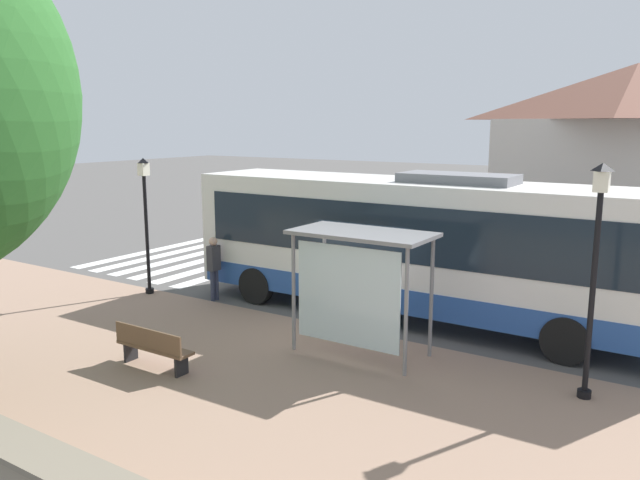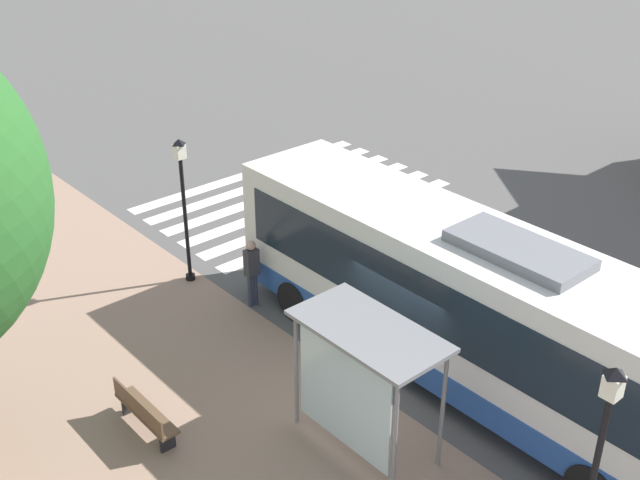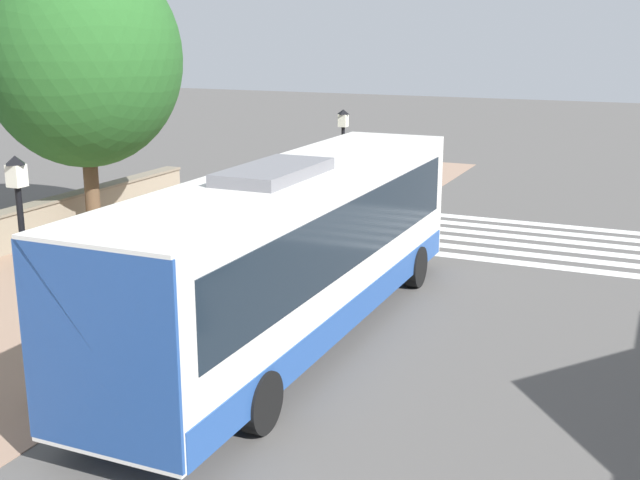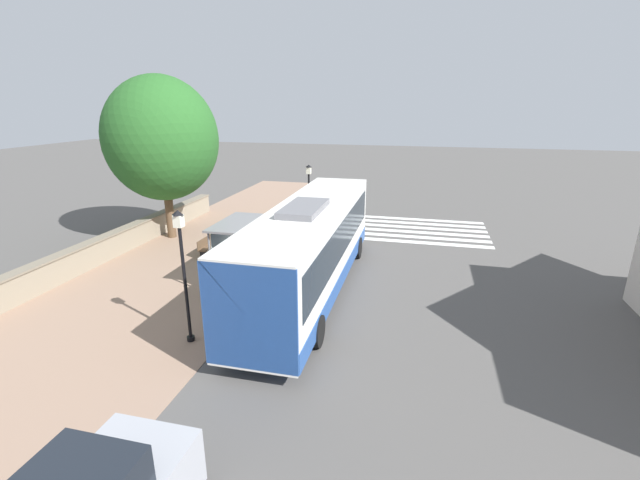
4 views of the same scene
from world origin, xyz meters
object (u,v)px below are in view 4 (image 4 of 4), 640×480
at_px(bus_shelter, 235,234).
at_px(pedestrian, 308,226).
at_px(bus, 311,246).
at_px(street_lamp_near, 309,193).
at_px(street_lamp_far, 183,266).
at_px(shade_tree, 162,139).
at_px(bench, 209,245).

bearing_deg(bus_shelter, pedestrian, 74.30).
xyz_separation_m(bus, pedestrian, (-1.57, 5.41, -0.84)).
bearing_deg(bus, bus_shelter, 179.44).
bearing_deg(pedestrian, street_lamp_near, 103.88).
xyz_separation_m(bus_shelter, pedestrian, (1.51, 5.38, -1.09)).
relative_size(bus, street_lamp_far, 2.90).
xyz_separation_m(bus_shelter, street_lamp_near, (1.01, 7.42, 0.18)).
distance_m(street_lamp_far, shade_tree, 11.85).
height_order(street_lamp_far, shade_tree, shade_tree).
relative_size(bus_shelter, pedestrian, 1.64).
xyz_separation_m(pedestrian, street_lamp_far, (-1.14, -9.80, 1.43)).
height_order(bus, street_lamp_near, street_lamp_near).
bearing_deg(street_lamp_far, bus_shelter, 94.81).
bearing_deg(shade_tree, bench, -31.48).
relative_size(pedestrian, bench, 0.99).
distance_m(street_lamp_near, street_lamp_far, 11.87).
relative_size(pedestrian, shade_tree, 0.21).
bearing_deg(shade_tree, street_lamp_near, 18.27).
height_order(bus, bench, bus).
bearing_deg(street_lamp_near, bench, -131.41).
bearing_deg(bus, pedestrian, 106.14).
relative_size(street_lamp_near, shade_tree, 0.46).
relative_size(bench, street_lamp_near, 0.46).
height_order(bus, pedestrian, bus).
bearing_deg(bench, pedestrian, 28.17).
height_order(bench, street_lamp_far, street_lamp_far).
bearing_deg(pedestrian, bus, -73.86).
height_order(bench, street_lamp_near, street_lamp_near).
bearing_deg(shade_tree, bus, -28.85).
bearing_deg(shade_tree, street_lamp_far, -55.44).
distance_m(pedestrian, street_lamp_far, 9.97).
height_order(bus, shade_tree, shade_tree).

